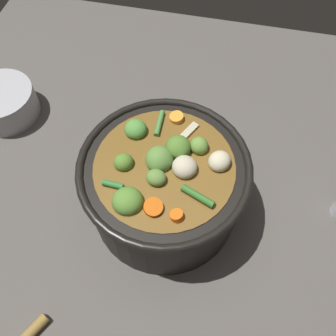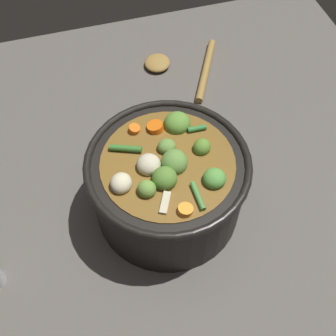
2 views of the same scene
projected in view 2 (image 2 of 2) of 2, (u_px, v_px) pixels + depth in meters
ground_plane at (168, 206)px, 0.80m from camera, size 1.10×1.10×0.00m
cooking_pot at (168, 184)px, 0.74m from camera, size 0.27×0.27×0.16m
wooden_spoon at (179, 66)px, 1.00m from camera, size 0.18×0.19×0.02m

